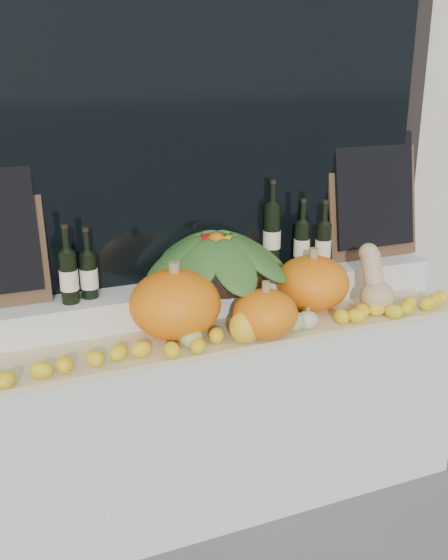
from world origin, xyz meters
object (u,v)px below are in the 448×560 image
Objects in this scene: pumpkin_left at (175,304)px; butternut_squash at (375,284)px; pumpkin_right at (312,283)px; produce_bowl at (216,257)px; wine_bottle_tall at (272,236)px.

pumpkin_left is 0.93m from butternut_squash.
produce_bowl is at bearing 159.35° from pumpkin_right.
pumpkin_right is at bearing -65.65° from wine_bottle_tall.
butternut_squash is (0.26, -0.12, -0.00)m from pumpkin_right.
butternut_squash is at bearing -22.46° from produce_bowl.
pumpkin_left is at bearing -141.77° from produce_bowl.
pumpkin_left is 1.11× the size of pumpkin_right.
wine_bottle_tall is (-0.10, 0.22, 0.17)m from pumpkin_right.
butternut_squash reaches higher than pumpkin_right.
wine_bottle_tall reaches higher than pumpkin_left.
wine_bottle_tall reaches higher than pumpkin_right.
butternut_squash is at bearing -25.25° from pumpkin_right.
pumpkin_left is 0.53× the size of produce_bowl.
wine_bottle_tall reaches higher than produce_bowl.
pumpkin_right is at bearing -20.65° from produce_bowl.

